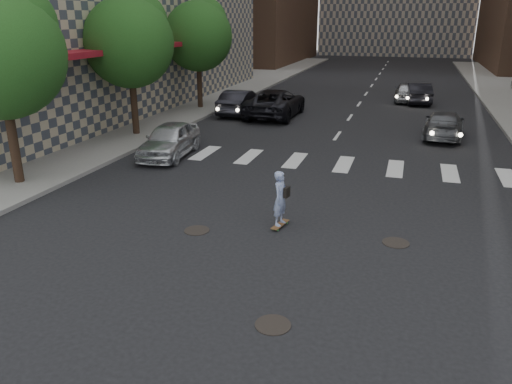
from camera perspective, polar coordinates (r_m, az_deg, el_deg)
ground at (r=12.26m, az=-0.39°, el=-7.73°), size 160.00×160.00×0.00m
sidewalk_left at (r=35.66m, az=-13.23°, el=10.00°), size 13.00×80.00×0.15m
tree_a at (r=18.62m, az=-27.02°, el=14.48°), size 4.20×4.20×6.60m
tree_b at (r=25.05m, az=-14.07°, el=16.69°), size 4.20×4.20×6.60m
tree_c at (r=32.19m, az=-6.50°, el=17.61°), size 4.20×4.20×6.60m
manhole_a at (r=9.90m, az=1.95°, el=-14.93°), size 0.70×0.70×0.02m
manhole_b at (r=13.92m, az=-6.79°, el=-4.38°), size 0.70×0.70×0.02m
manhole_c at (r=13.60m, az=15.68°, el=-5.60°), size 0.70×0.70×0.02m
skateboarder at (r=13.78m, az=2.84°, el=-0.73°), size 0.48×0.85×1.63m
silver_sedan at (r=21.36m, az=-9.84°, el=5.90°), size 2.03×4.29×1.42m
traffic_car_a at (r=30.52m, az=-1.83°, el=10.24°), size 1.57×4.46×1.47m
traffic_car_b at (r=26.09m, az=20.68°, el=7.22°), size 2.16×4.54×1.28m
traffic_car_c at (r=29.78m, az=2.23°, el=10.13°), size 2.66×5.77×1.60m
traffic_car_d at (r=36.65m, az=16.87°, el=10.91°), size 1.74×4.11×1.39m
traffic_car_e at (r=36.25m, az=17.97°, el=10.73°), size 2.00×4.41×1.40m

